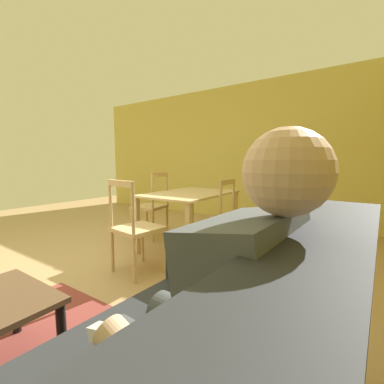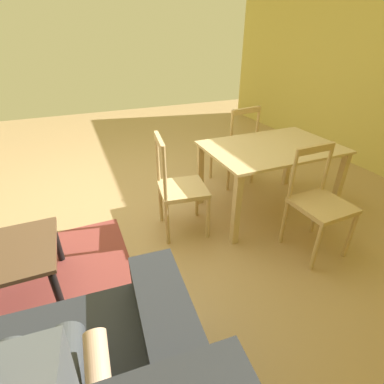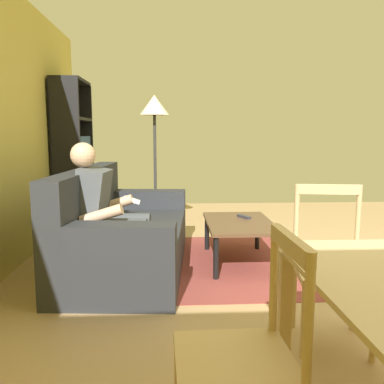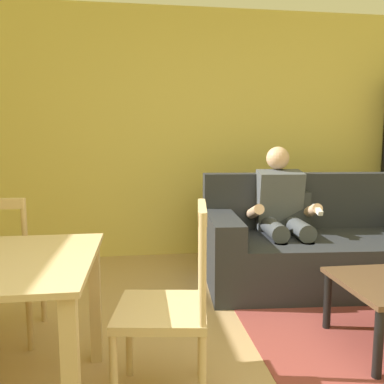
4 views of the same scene
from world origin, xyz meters
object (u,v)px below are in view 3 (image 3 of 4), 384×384
at_px(coffee_table, 239,227).
at_px(tv_remote, 244,217).
at_px(bookshelf, 73,164).
at_px(dining_chair_facing_couch, 331,269).
at_px(person_lounging, 107,211).
at_px(couch, 121,234).
at_px(dining_chair_near_wall, 243,362).
at_px(floor_lamp, 155,118).

height_order(coffee_table, tv_remote, tv_remote).
relative_size(coffee_table, bookshelf, 0.51).
distance_m(tv_remote, dining_chair_facing_couch, 1.75).
relative_size(person_lounging, dining_chair_facing_couch, 1.26).
relative_size(couch, bookshelf, 1.05).
height_order(coffee_table, dining_chair_near_wall, dining_chair_near_wall).
height_order(dining_chair_near_wall, dining_chair_facing_couch, dining_chair_facing_couch).
relative_size(coffee_table, floor_lamp, 0.58).
bearing_deg(bookshelf, dining_chair_near_wall, -159.12).
height_order(coffee_table, bookshelf, bookshelf).
xyz_separation_m(dining_chair_facing_couch, floor_lamp, (2.73, 1.16, 1.00)).
bearing_deg(person_lounging, bookshelf, 20.94).
height_order(couch, dining_chair_near_wall, couch).
relative_size(person_lounging, dining_chair_near_wall, 1.30).
bearing_deg(tv_remote, coffee_table, 38.11).
bearing_deg(couch, person_lounging, 166.60).
bearing_deg(coffee_table, dining_chair_near_wall, 170.81).
relative_size(dining_chair_near_wall, floor_lamp, 0.53).
distance_m(person_lounging, dining_chair_near_wall, 2.26).
distance_m(person_lounging, dining_chair_facing_couch, 1.89).
height_order(coffee_table, floor_lamp, floor_lamp).
relative_size(bookshelf, dining_chair_near_wall, 2.12).
relative_size(tv_remote, bookshelf, 0.09).
distance_m(couch, tv_remote, 1.26).
xyz_separation_m(bookshelf, dining_chair_near_wall, (-4.04, -1.54, -0.41)).
xyz_separation_m(coffee_table, tv_remote, (0.18, -0.08, 0.06)).
distance_m(coffee_table, floor_lamp, 1.82).
bearing_deg(dining_chair_facing_couch, couch, 45.07).
distance_m(couch, floor_lamp, 1.74).
distance_m(person_lounging, coffee_table, 1.31).
xyz_separation_m(coffee_table, dining_chair_facing_couch, (-1.56, -0.30, 0.10)).
relative_size(couch, coffee_table, 2.05).
height_order(person_lounging, floor_lamp, floor_lamp).
xyz_separation_m(coffee_table, bookshelf, (1.50, 1.95, 0.50)).
bearing_deg(bookshelf, tv_remote, -123.03).
bearing_deg(tv_remote, floor_lamp, -75.96).
height_order(tv_remote, bookshelf, bookshelf).
xyz_separation_m(person_lounging, dining_chair_near_wall, (-2.10, -0.80, -0.15)).
height_order(person_lounging, coffee_table, person_lounging).
bearing_deg(floor_lamp, dining_chair_near_wall, -173.04).
bearing_deg(tv_remote, bookshelf, -62.43).
xyz_separation_m(dining_chair_near_wall, floor_lamp, (3.71, 0.45, 0.99)).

